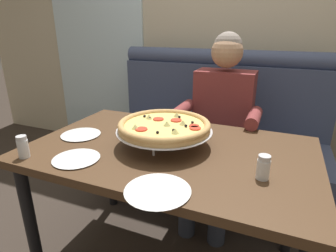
{
  "coord_description": "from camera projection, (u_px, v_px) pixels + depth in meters",
  "views": [
    {
      "loc": [
        0.48,
        -1.15,
        1.3
      ],
      "look_at": [
        -0.02,
        0.03,
        0.84
      ],
      "focal_mm": 29.43,
      "sensor_mm": 36.0,
      "label": 1
    }
  ],
  "objects": [
    {
      "name": "shaker_pepper_flakes",
      "position": [
        23.0,
        148.0,
        1.25
      ],
      "size": [
        0.05,
        0.05,
        0.1
      ],
      "color": "white",
      "rests_on": "dining_table"
    },
    {
      "name": "booth_bench",
      "position": [
        211.0,
        143.0,
        2.26
      ],
      "size": [
        1.74,
        0.78,
        1.13
      ],
      "color": "#424C6B",
      "rests_on": "ground_plane"
    },
    {
      "name": "plate_far_side",
      "position": [
        158.0,
        189.0,
        1.0
      ],
      "size": [
        0.25,
        0.25,
        0.02
      ],
      "color": "white",
      "rests_on": "dining_table"
    },
    {
      "name": "back_wall_with_window",
      "position": [
        234.0,
        15.0,
        2.41
      ],
      "size": [
        6.0,
        0.12,
        2.8
      ],
      "primitive_type": "cube",
      "color": "beige",
      "rests_on": "ground_plane"
    },
    {
      "name": "patio_chair",
      "position": [
        116.0,
        87.0,
        3.8
      ],
      "size": [
        0.4,
        0.4,
        0.86
      ],
      "color": "black",
      "rests_on": "ground_plane"
    },
    {
      "name": "plate_near_left",
      "position": [
        81.0,
        133.0,
        1.51
      ],
      "size": [
        0.21,
        0.21,
        0.02
      ],
      "color": "white",
      "rests_on": "dining_table"
    },
    {
      "name": "diner_main",
      "position": [
        220.0,
        118.0,
        1.88
      ],
      "size": [
        0.54,
        0.64,
        1.27
      ],
      "color": "#2D3342",
      "rests_on": "ground_plane"
    },
    {
      "name": "pizza",
      "position": [
        164.0,
        126.0,
        1.35
      ],
      "size": [
        0.48,
        0.48,
        0.14
      ],
      "color": "silver",
      "rests_on": "dining_table"
    },
    {
      "name": "window_panel",
      "position": [
        95.0,
        17.0,
        2.87
      ],
      "size": [
        1.1,
        0.02,
        2.8
      ],
      "primitive_type": "cube",
      "color": "white",
      "rests_on": "ground_plane"
    },
    {
      "name": "plate_near_right",
      "position": [
        76.0,
        157.0,
        1.24
      ],
      "size": [
        0.21,
        0.21,
        0.02
      ],
      "color": "white",
      "rests_on": "dining_table"
    },
    {
      "name": "dining_table",
      "position": [
        170.0,
        163.0,
        1.39
      ],
      "size": [
        1.39,
        0.86,
        0.74
      ],
      "color": "#4C331E",
      "rests_on": "ground_plane"
    },
    {
      "name": "shaker_oregano",
      "position": [
        263.0,
        169.0,
        1.07
      ],
      "size": [
        0.05,
        0.05,
        0.1
      ],
      "color": "white",
      "rests_on": "dining_table"
    }
  ]
}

